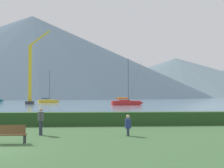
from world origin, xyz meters
TOP-DOWN VIEW (x-y plane):
  - harbor_water at (0.00, 137.00)m, footprint 320.00×246.00m
  - hedge_line at (0.00, 11.00)m, footprint 80.00×1.20m
  - sailboat_slip_3 at (13.50, 59.66)m, footprint 7.73×2.72m
  - sailboat_slip_5 at (-7.50, 83.15)m, footprint 6.69×3.24m
  - park_bench_near_path at (0.74, 1.81)m, footprint 1.66×0.48m
  - person_seated_viewer at (6.98, 4.39)m, footprint 0.36×0.57m
  - person_standing_walker at (1.80, 5.14)m, footprint 0.36×0.56m
  - dock_crane at (-10.25, 68.88)m, footprint 5.97×2.00m
  - distant_hill_central_peak at (-48.37, 287.96)m, footprint 327.05×327.05m
  - distant_hill_east_ridge at (-2.78, 408.89)m, footprint 318.41×318.41m
  - distant_hill_far_shoulder at (109.13, 358.97)m, footprint 283.50×283.50m

SIDE VIEW (x-z plane):
  - harbor_water at x=0.00m, z-range 0.00..0.00m
  - hedge_line at x=0.00m, z-range 0.00..1.05m
  - park_bench_near_path at x=0.74m, z-range 0.06..1.01m
  - sailboat_slip_5 at x=-7.50m, z-range -4.29..5.41m
  - sailboat_slip_3 at x=13.50m, z-range -4.82..6.12m
  - person_seated_viewer at x=6.98m, z-range 0.06..1.31m
  - person_standing_walker at x=1.80m, z-range 0.15..1.80m
  - dock_crane at x=-10.25m, z-range -2.84..16.33m
  - distant_hill_east_ridge at x=-2.78m, z-range 0.00..43.63m
  - distant_hill_far_shoulder at x=109.13m, z-range 0.00..46.48m
  - distant_hill_central_peak at x=-48.37m, z-range 0.00..76.78m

